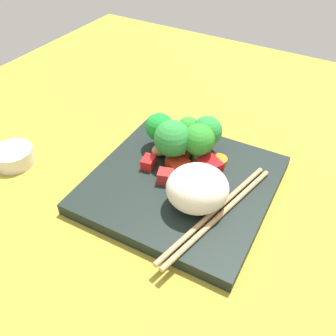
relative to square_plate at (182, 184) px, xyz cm
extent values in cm
cube|color=olive|center=(0.00, 0.00, -1.92)|extent=(110.00, 110.00, 2.00)
cube|color=black|center=(0.00, 0.00, 0.00)|extent=(25.64, 25.64, 1.85)
ellipsoid|color=white|center=(4.06, -3.51, 4.04)|extent=(10.58, 10.24, 6.24)
cylinder|color=#71B44C|center=(0.36, 5.09, 2.14)|extent=(2.16, 2.46, 2.72)
sphere|color=#2D8A28|center=(0.19, 4.81, 4.95)|extent=(4.70, 4.70, 4.70)
cylinder|color=#77C15F|center=(-6.97, 5.34, 1.87)|extent=(1.77, 1.71, 2.03)
sphere|color=#1C9131|center=(-6.87, 5.13, 4.56)|extent=(4.36, 4.36, 4.36)
cylinder|color=#559D4A|center=(-0.28, 7.69, 2.15)|extent=(2.00, 1.95, 2.49)
sphere|color=#268935|center=(-0.45, 7.70, 4.70)|extent=(4.57, 4.57, 4.57)
cylinder|color=#5BA23D|center=(-3.60, 3.09, 2.08)|extent=(2.16, 2.23, 2.40)
sphere|color=#2B8737|center=(-3.38, 3.05, 5.00)|extent=(5.47, 5.47, 5.47)
cylinder|color=#529849|center=(-2.93, 7.47, 2.07)|extent=(2.01, 2.11, 2.50)
sphere|color=#2E8B2C|center=(-3.00, 7.43, 4.25)|extent=(3.67, 3.67, 3.67)
cylinder|color=orange|center=(1.41, 1.69, 1.18)|extent=(3.69, 3.69, 0.51)
cylinder|color=orange|center=(-2.89, 5.05, 1.24)|extent=(3.78, 3.78, 0.63)
cylinder|color=orange|center=(2.93, 6.19, 1.29)|extent=(3.29, 3.29, 0.74)
cube|color=red|center=(2.49, 3.74, 1.78)|extent=(4.18, 4.12, 1.71)
cube|color=red|center=(-5.67, -0.04, 1.72)|extent=(2.11, 2.63, 1.58)
cube|color=red|center=(-1.84, -1.52, 1.84)|extent=(2.64, 2.50, 1.83)
cube|color=red|center=(-1.88, 2.06, 1.58)|extent=(3.51, 3.77, 1.31)
ellipsoid|color=tan|center=(-5.73, 3.35, 1.72)|extent=(3.30, 3.43, 1.58)
ellipsoid|color=#B27F4C|center=(-4.69, 8.58, 2.11)|extent=(3.46, 3.99, 2.37)
cylinder|color=tan|center=(7.66, -3.77, 1.27)|extent=(5.48, 21.85, 0.69)
cylinder|color=tan|center=(6.72, -3.56, 1.27)|extent=(5.48, 21.85, 0.69)
cylinder|color=silver|center=(-25.71, -8.04, 0.33)|extent=(6.24, 6.24, 2.51)
camera|label=1|loc=(17.80, -34.50, 36.91)|focal=39.44mm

